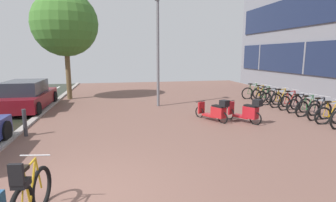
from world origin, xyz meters
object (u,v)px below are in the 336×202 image
(bicycle_rack_03, at_px, (308,108))
(scooter_mid, at_px, (247,111))
(bicycle_rack_04, at_px, (299,106))
(bicycle_foreground, at_px, (28,196))
(street_tree, at_px, (65,24))
(lamp_post, at_px, (158,46))
(bicycle_rack_09, at_px, (260,95))
(bicycle_rack_08, at_px, (266,96))
(parked_car_far, at_px, (26,96))
(bicycle_rack_06, at_px, (281,100))
(bicycle_rack_07, at_px, (271,98))
(bicycle_rack_01, at_px, (331,115))
(bicycle_rack_05, at_px, (290,103))
(bicycle_rack_10, at_px, (253,93))
(bollard_far, at_px, (25,123))
(scooter_near, at_px, (215,111))
(bicycle_rack_02, at_px, (320,111))

(bicycle_rack_03, xyz_separation_m, scooter_mid, (-3.05, -0.47, 0.10))
(bicycle_rack_04, distance_m, scooter_mid, 3.30)
(bicycle_foreground, height_order, street_tree, street_tree)
(lamp_post, bearing_deg, bicycle_rack_09, 4.03)
(scooter_mid, relative_size, lamp_post, 0.29)
(bicycle_foreground, bearing_deg, bicycle_rack_08, 42.53)
(bicycle_rack_04, height_order, parked_car_far, parked_car_far)
(lamp_post, bearing_deg, bicycle_rack_06, -14.48)
(bicycle_rack_07, relative_size, street_tree, 0.22)
(bicycle_rack_01, distance_m, bicycle_rack_04, 1.93)
(bicycle_rack_05, relative_size, street_tree, 0.23)
(bicycle_rack_01, distance_m, bicycle_rack_03, 1.29)
(bicycle_rack_09, distance_m, scooter_mid, 5.32)
(bicycle_rack_04, bearing_deg, bicycle_rack_10, 91.39)
(street_tree, height_order, bollard_far, street_tree)
(parked_car_far, bearing_deg, bicycle_rack_07, -5.95)
(bicycle_rack_03, height_order, bollard_far, bicycle_rack_03)
(bicycle_rack_03, bearing_deg, scooter_mid, -171.23)
(bicycle_foreground, distance_m, bicycle_rack_06, 11.84)
(bicycle_rack_01, xyz_separation_m, bicycle_rack_06, (0.12, 3.21, 0.02))
(bicycle_rack_05, distance_m, bicycle_rack_09, 2.57)
(bicycle_rack_07, bearing_deg, bicycle_rack_10, 89.12)
(bicycle_rack_03, height_order, scooter_mid, scooter_mid)
(bicycle_rack_08, height_order, lamp_post, lamp_post)
(scooter_near, bearing_deg, bicycle_rack_06, 25.18)
(lamp_post, bearing_deg, street_tree, 146.31)
(bollard_far, bearing_deg, parked_car_far, 105.77)
(bicycle_rack_04, bearing_deg, scooter_mid, -160.27)
(bicycle_rack_02, bearing_deg, bicycle_rack_05, 87.24)
(bollard_far, bearing_deg, bicycle_rack_10, 25.60)
(bicycle_rack_02, bearing_deg, bicycle_rack_09, 89.25)
(bicycle_rack_07, distance_m, bicycle_rack_09, 1.29)
(bicycle_rack_02, relative_size, bicycle_rack_09, 1.03)
(bicycle_rack_02, height_order, bicycle_rack_08, bicycle_rack_02)
(lamp_post, bearing_deg, scooter_mid, -54.76)
(bicycle_foreground, distance_m, bicycle_rack_04, 11.11)
(bicycle_rack_02, xyz_separation_m, bicycle_rack_03, (0.00, 0.64, -0.00))
(bicycle_rack_03, height_order, bicycle_rack_06, bicycle_rack_06)
(bicycle_foreground, relative_size, bicycle_rack_09, 1.08)
(bicycle_rack_06, xyz_separation_m, scooter_mid, (-3.09, -2.40, 0.09))
(bicycle_rack_06, bearing_deg, bicycle_rack_08, 91.49)
(bicycle_rack_02, bearing_deg, bicycle_foreground, -153.23)
(bicycle_rack_03, height_order, bicycle_rack_08, bicycle_rack_03)
(bicycle_rack_06, xyz_separation_m, street_tree, (-10.57, 4.65, 3.89))
(bicycle_rack_07, height_order, bicycle_rack_09, bicycle_rack_09)
(bicycle_rack_04, distance_m, bicycle_rack_05, 0.64)
(bicycle_rack_02, xyz_separation_m, bollard_far, (-10.75, 0.00, 0.09))
(bicycle_rack_08, xyz_separation_m, bicycle_rack_10, (-0.05, 1.28, 0.01))
(lamp_post, xyz_separation_m, bollard_far, (-4.95, -4.08, -2.51))
(bicycle_rack_03, relative_size, bicycle_rack_05, 0.98)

